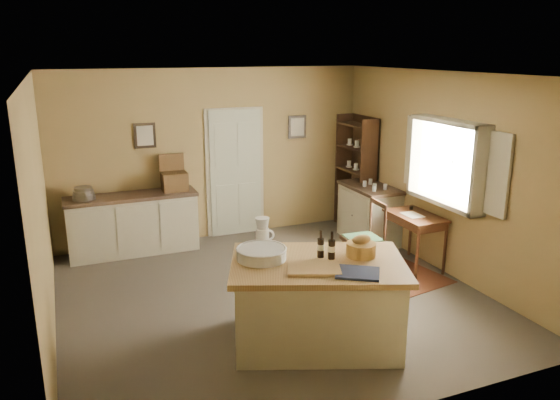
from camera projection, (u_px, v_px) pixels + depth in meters
The scene contains 16 objects.
ground at pixel (271, 296), 6.80m from camera, with size 5.00×5.00×0.00m, color brown.
wall_back at pixel (213, 155), 8.66m from camera, with size 5.00×0.10×2.70m, color #997D4A.
wall_front at pixel (389, 267), 4.21m from camera, with size 5.00×0.10×2.70m, color #997D4A.
wall_left at pixel (41, 215), 5.52m from camera, with size 0.10×5.00×2.70m, color #997D4A.
wall_right at pixel (443, 174), 7.35m from camera, with size 0.10×5.00×2.70m, color #997D4A.
ceiling at pixel (270, 74), 6.08m from camera, with size 5.00×5.00×0.00m, color silver.
door at pixel (235, 171), 8.84m from camera, with size 0.97×0.06×2.11m, color beige.
framed_prints at pixel (225, 131), 8.62m from camera, with size 2.82×0.02×0.38m.
window at pixel (449, 162), 7.09m from camera, with size 0.25×1.99×1.12m.
work_island at pixel (316, 300), 5.60m from camera, with size 2.04×1.69×1.20m.
sideboard at pixel (134, 222), 8.14m from camera, with size 1.91×0.54×1.18m.
rug at pixel (385, 271), 7.56m from camera, with size 1.10×1.60×0.01m, color #532512.
writing_desk at pixel (415, 221), 7.55m from camera, with size 0.53×0.87×0.82m.
desk_chair at pixel (363, 240), 7.30m from camera, with size 0.47×0.47×1.01m, color black, non-canonical shape.
right_cabinet at pixel (369, 213), 8.67m from camera, with size 0.60×1.08×0.99m.
shelving_unit at pixel (358, 173), 9.17m from camera, with size 0.32×0.86×1.91m.
Camera 1 is at (-2.27, -5.80, 2.97)m, focal length 35.00 mm.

